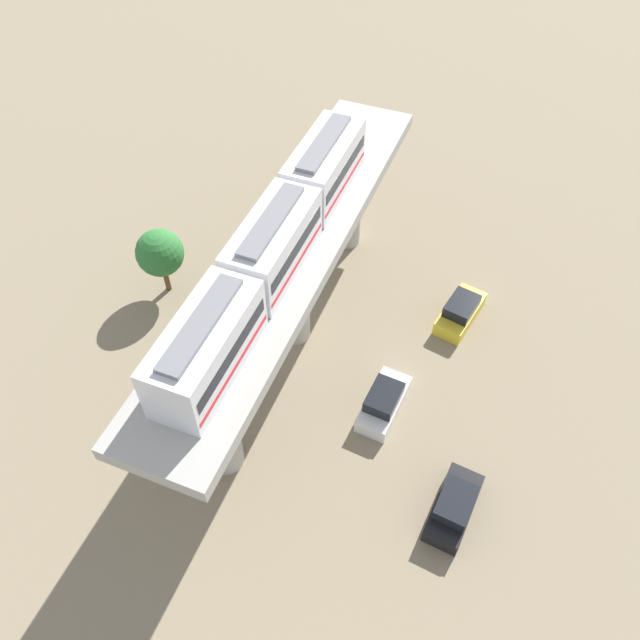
{
  "coord_description": "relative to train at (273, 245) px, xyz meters",
  "views": [
    {
      "loc": [
        -10.67,
        22.72,
        30.53
      ],
      "look_at": [
        -2.5,
        2.08,
        4.66
      ],
      "focal_mm": 35.33,
      "sensor_mm": 36.0,
      "label": 1
    }
  ],
  "objects": [
    {
      "name": "ground_plane",
      "position": [
        0.0,
        -2.08,
        -9.3
      ],
      "size": [
        120.0,
        120.0,
        0.0
      ],
      "primitive_type": "plane",
      "color": "#84755B"
    },
    {
      "name": "viaduct",
      "position": [
        0.0,
        -2.08,
        -3.43
      ],
      "size": [
        5.2,
        28.85,
        7.77
      ],
      "color": "#A8A59E",
      "rests_on": "ground"
    },
    {
      "name": "train",
      "position": [
        0.0,
        0.0,
        0.0
      ],
      "size": [
        2.64,
        20.5,
        3.24
      ],
      "color": "silver",
      "rests_on": "viaduct"
    },
    {
      "name": "parked_car_yellow",
      "position": [
        -9.26,
        -7.05,
        -8.56
      ],
      "size": [
        2.58,
        4.47,
        1.76
      ],
      "rotation": [
        0.0,
        0.0,
        -0.19
      ],
      "color": "yellow",
      "rests_on": "ground"
    },
    {
      "name": "parked_car_white",
      "position": [
        -6.82,
        1.2,
        -8.56
      ],
      "size": [
        2.12,
        4.33,
        1.76
      ],
      "rotation": [
        0.0,
        0.0,
        -0.08
      ],
      "color": "white",
      "rests_on": "ground"
    },
    {
      "name": "parked_car_black",
      "position": [
        -11.97,
        5.79,
        -8.56
      ],
      "size": [
        2.21,
        4.36,
        1.76
      ],
      "rotation": [
        0.0,
        0.0,
        -0.1
      ],
      "color": "black",
      "rests_on": "ground"
    },
    {
      "name": "tree_near_viaduct",
      "position": [
        9.36,
        -2.57,
        -6.04
      ],
      "size": [
        3.04,
        3.04,
        4.8
      ],
      "color": "brown",
      "rests_on": "ground"
    }
  ]
}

